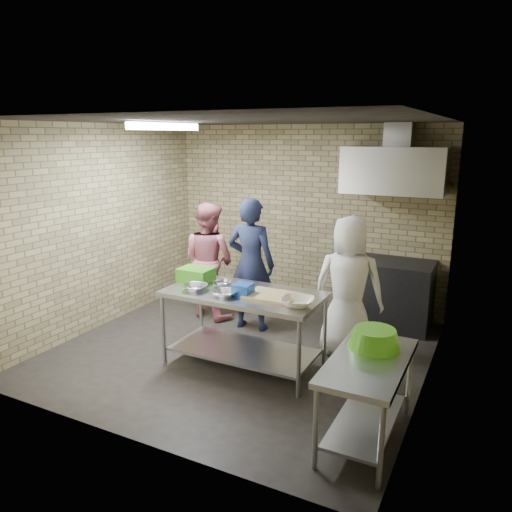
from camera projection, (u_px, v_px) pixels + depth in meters
The scene contains 26 objects.
floor at pixel (241, 350), 5.96m from camera, with size 4.20×4.20×0.00m, color black.
ceiling at pixel (239, 120), 5.31m from camera, with size 4.20×4.20×0.00m, color black.
back_wall at pixel (304, 217), 7.37m from camera, with size 4.20×0.06×2.70m, color tan.
front_wall at pixel (120, 289), 3.90m from camera, with size 4.20×0.06×2.70m, color tan.
left_wall at pixel (103, 227), 6.56m from camera, with size 0.06×4.00×2.70m, color tan.
right_wall at pixel (432, 263), 4.71m from camera, with size 0.06×4.00×2.70m, color tan.
prep_table at pixel (244, 329), 5.49m from camera, with size 1.74×0.87×0.87m, color #B6B9BE.
side_counter at pixel (366, 400), 4.13m from camera, with size 0.60×1.20×0.75m, color silver.
stove at pixel (386, 293), 6.69m from camera, with size 1.20×0.70×0.90m, color black.
range_hood at pixel (395, 170), 6.34m from camera, with size 1.30×0.60×0.60m, color silver.
hood_duct at pixel (399, 134), 6.36m from camera, with size 0.35×0.30×0.30m, color #A5A8AD.
wall_shelf at pixel (420, 184), 6.41m from camera, with size 0.80×0.20×0.04m, color #3F2B19.
fluorescent_fixture at pixel (165, 127), 5.76m from camera, with size 0.10×1.25×0.08m, color white.
green_crate at pixel (196, 274), 5.78m from camera, with size 0.39×0.29×0.15m, color #3D9B1C.
blue_tub at pixel (243, 290), 5.26m from camera, with size 0.19×0.19×0.13m, color #164BAB.
cutting_board at pixel (272, 296), 5.21m from camera, with size 0.53×0.41×0.03m, color #D3B879.
mixing_bowl_a at pixel (195, 288), 5.42m from camera, with size 0.27×0.27×0.07m, color silver.
mixing_bowl_b at pixel (222, 284), 5.55m from camera, with size 0.21×0.21×0.06m, color #B4B7BB.
mixing_bowl_c at pixel (225, 294), 5.23m from camera, with size 0.25×0.25×0.06m, color silver.
ceramic_bowl at pixel (298, 302), 4.94m from camera, with size 0.33×0.33×0.08m, color beige.
green_basin at pixel (374, 338), 4.24m from camera, with size 0.46×0.46×0.17m, color #59C626, non-canonical shape.
bottle_red at pixel (401, 175), 6.50m from camera, with size 0.07×0.07×0.18m, color #B22619.
bottle_green at pixel (433, 177), 6.32m from camera, with size 0.06×0.06×0.15m, color green.
man_navy at pixel (251, 264), 6.47m from camera, with size 0.65×0.42×1.77m, color #141834.
woman_pink at pixel (209, 260), 6.95m from camera, with size 0.80×0.62×1.64m, color #C56877.
woman_white at pixel (349, 286), 5.70m from camera, with size 0.81×0.53×1.67m, color white.
Camera 1 is at (2.65, -4.83, 2.54)m, focal length 34.47 mm.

